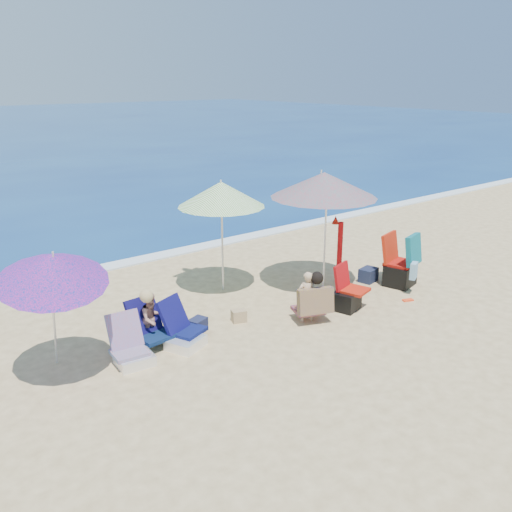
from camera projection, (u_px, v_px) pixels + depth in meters
ground at (304, 325)px, 9.87m from camera, size 120.00×120.00×0.00m
foam at (163, 255)px, 13.67m from camera, size 120.00×0.50×0.04m
umbrella_turquoise at (324, 185)px, 11.03m from camera, size 2.83×2.83×2.45m
umbrella_striped at (221, 194)px, 10.89m from camera, size 1.80×1.80×2.30m
umbrella_blue at (52, 268)px, 7.61m from camera, size 1.75×1.80×2.09m
furled_umbrella at (339, 246)px, 11.67m from camera, size 0.26×0.22×1.47m
chair_navy at (183, 333)px, 9.09m from camera, size 0.82×0.90×0.76m
chair_rainbow at (131, 351)px, 8.53m from camera, size 0.61×0.74×0.74m
camp_chair_left at (347, 296)px, 10.49m from camera, size 0.74×0.65×0.86m
camp_chair_right at (402, 267)px, 11.63m from camera, size 0.78×1.02×1.15m
person_center at (311, 298)px, 9.87m from camera, size 0.69×0.74×0.95m
person_left at (151, 319)px, 9.04m from camera, size 0.65×0.71×1.00m
bag_navy_a at (198, 325)px, 9.59m from camera, size 0.37×0.32×0.24m
bag_black_a at (150, 321)px, 9.75m from camera, size 0.35×0.29×0.23m
bag_tan at (239, 316)px, 9.99m from camera, size 0.30×0.26×0.22m
bag_navy_b at (368, 275)px, 11.94m from camera, size 0.44×0.37×0.29m
orange_item at (408, 300)px, 10.94m from camera, size 0.23×0.17×0.03m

